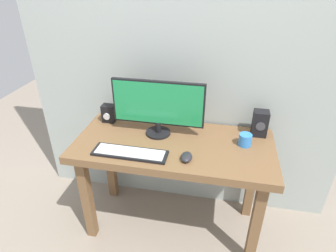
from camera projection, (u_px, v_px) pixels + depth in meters
ground_plane at (173, 222)px, 2.25m from camera, size 6.00×6.00×0.00m
wall_back at (185, 14)px, 1.80m from camera, size 2.34×0.04×3.00m
desk at (173, 155)px, 1.93m from camera, size 1.31×0.61×0.75m
monitor at (158, 106)px, 1.87m from camera, size 0.62×0.17×0.38m
keyboard_primary at (130, 153)px, 1.75m from camera, size 0.47×0.14×0.02m
mouse at (186, 157)px, 1.70m from camera, size 0.07×0.10×0.04m
speaker_right at (260, 123)px, 1.91m from camera, size 0.10×0.09×0.18m
audio_controller at (109, 113)px, 2.09m from camera, size 0.09×0.08×0.13m
coffee_mug at (245, 140)px, 1.83m from camera, size 0.08×0.08×0.08m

